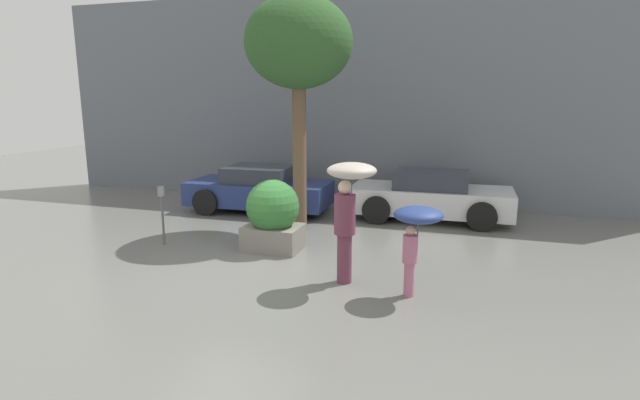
{
  "coord_description": "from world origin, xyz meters",
  "views": [
    {
      "loc": [
        4.01,
        -7.76,
        3.12
      ],
      "look_at": [
        1.07,
        1.6,
        1.05
      ],
      "focal_mm": 28.0,
      "sensor_mm": 36.0,
      "label": 1
    }
  ],
  "objects_px": {
    "planter_box": "(273,215)",
    "person_adult": "(348,198)",
    "street_tree": "(299,46)",
    "parked_car_far": "(431,197)",
    "parking_meter": "(162,203)",
    "parked_car_near": "(259,190)",
    "person_child": "(416,225)"
  },
  "relations": [
    {
      "from": "parking_meter",
      "to": "person_child",
      "type": "bearing_deg",
      "value": -13.0
    },
    {
      "from": "parked_car_near",
      "to": "planter_box",
      "type": "bearing_deg",
      "value": -153.15
    },
    {
      "from": "parked_car_near",
      "to": "street_tree",
      "type": "bearing_deg",
      "value": -133.59
    },
    {
      "from": "street_tree",
      "to": "parking_meter",
      "type": "distance_m",
      "value": 4.5
    },
    {
      "from": "parking_meter",
      "to": "person_adult",
      "type": "bearing_deg",
      "value": -13.39
    },
    {
      "from": "planter_box",
      "to": "parked_car_near",
      "type": "relative_size",
      "value": 0.37
    },
    {
      "from": "person_child",
      "to": "street_tree",
      "type": "bearing_deg",
      "value": 136.88
    },
    {
      "from": "planter_box",
      "to": "parked_car_far",
      "type": "xyz_separation_m",
      "value": [
        2.83,
        3.58,
        -0.14
      ]
    },
    {
      "from": "person_adult",
      "to": "parked_car_near",
      "type": "relative_size",
      "value": 0.53
    },
    {
      "from": "street_tree",
      "to": "person_child",
      "type": "bearing_deg",
      "value": -46.48
    },
    {
      "from": "person_adult",
      "to": "parked_car_near",
      "type": "distance_m",
      "value": 5.87
    },
    {
      "from": "person_child",
      "to": "parked_car_far",
      "type": "xyz_separation_m",
      "value": [
        -0.23,
        5.2,
        -0.58
      ]
    },
    {
      "from": "person_adult",
      "to": "parking_meter",
      "type": "xyz_separation_m",
      "value": [
        -4.28,
        1.02,
        -0.57
      ]
    },
    {
      "from": "street_tree",
      "to": "planter_box",
      "type": "bearing_deg",
      "value": -90.68
    },
    {
      "from": "planter_box",
      "to": "street_tree",
      "type": "xyz_separation_m",
      "value": [
        0.02,
        1.58,
        3.45
      ]
    },
    {
      "from": "person_adult",
      "to": "street_tree",
      "type": "bearing_deg",
      "value": 157.47
    },
    {
      "from": "person_adult",
      "to": "street_tree",
      "type": "distance_m",
      "value": 4.45
    },
    {
      "from": "planter_box",
      "to": "parking_meter",
      "type": "bearing_deg",
      "value": -170.93
    },
    {
      "from": "planter_box",
      "to": "person_adult",
      "type": "relative_size",
      "value": 0.7
    },
    {
      "from": "planter_box",
      "to": "parked_car_far",
      "type": "distance_m",
      "value": 4.56
    },
    {
      "from": "planter_box",
      "to": "parked_car_near",
      "type": "height_order",
      "value": "planter_box"
    },
    {
      "from": "person_adult",
      "to": "person_child",
      "type": "height_order",
      "value": "person_adult"
    },
    {
      "from": "parked_car_near",
      "to": "parked_car_far",
      "type": "relative_size",
      "value": 0.96
    },
    {
      "from": "person_child",
      "to": "street_tree",
      "type": "height_order",
      "value": "street_tree"
    },
    {
      "from": "person_adult",
      "to": "parked_car_far",
      "type": "relative_size",
      "value": 0.51
    },
    {
      "from": "person_adult",
      "to": "person_child",
      "type": "distance_m",
      "value": 1.2
    },
    {
      "from": "parked_car_far",
      "to": "parking_meter",
      "type": "relative_size",
      "value": 3.22
    },
    {
      "from": "person_child",
      "to": "person_adult",
      "type": "bearing_deg",
      "value": 171.85
    },
    {
      "from": "planter_box",
      "to": "parked_car_near",
      "type": "distance_m",
      "value": 3.56
    },
    {
      "from": "person_child",
      "to": "street_tree",
      "type": "relative_size",
      "value": 0.28
    },
    {
      "from": "person_adult",
      "to": "street_tree",
      "type": "relative_size",
      "value": 0.39
    },
    {
      "from": "parked_car_near",
      "to": "person_adult",
      "type": "bearing_deg",
      "value": -143.01
    }
  ]
}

